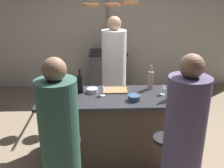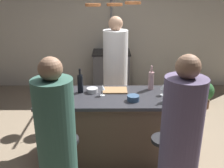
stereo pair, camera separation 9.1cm
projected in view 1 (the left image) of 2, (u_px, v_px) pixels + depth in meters
ground_plane at (112, 157)px, 3.47m from camera, size 9.00×9.00×0.00m
back_wall at (108, 30)px, 5.69m from camera, size 6.40×0.16×2.60m
kitchen_island at (112, 127)px, 3.31m from camera, size 1.80×0.72×0.90m
stove_range at (108, 71)px, 5.61m from camera, size 0.80×0.64×0.89m
chef at (114, 78)px, 4.03m from camera, size 0.38×0.38×1.78m
bar_stool_left at (70, 164)px, 2.74m from camera, size 0.28×0.28×0.68m
guest_left at (61, 153)px, 2.28m from camera, size 0.35×0.35×1.64m
bar_stool_right at (164, 162)px, 2.78m from camera, size 0.28×0.28×0.68m
guest_right at (182, 151)px, 2.29m from camera, size 0.35×0.35×1.67m
overhead_pot_rack at (110, 14)px, 4.61m from camera, size 0.91×1.43×2.17m
potted_plant at (201, 92)px, 4.88m from camera, size 0.36×0.36×0.52m
cutting_board at (115, 90)px, 3.31m from camera, size 0.32×0.22×0.02m
pepper_mill at (58, 86)px, 3.17m from camera, size 0.05×0.05×0.21m
wine_bottle_rose at (151, 80)px, 3.34m from camera, size 0.07×0.07×0.32m
wine_bottle_dark at (80, 84)px, 3.21m from camera, size 0.07×0.07×0.31m
wine_bottle_white at (171, 91)px, 3.02m from camera, size 0.07×0.07×0.30m
wine_glass_near_right_guest at (163, 87)px, 3.16m from camera, size 0.07×0.07×0.15m
wine_glass_by_chef at (103, 88)px, 3.12m from camera, size 0.07×0.07×0.15m
mixing_bowl_blue at (134, 98)px, 3.02m from camera, size 0.14×0.14×0.07m
mixing_bowl_steel at (92, 90)px, 3.25m from camera, size 0.14×0.14×0.06m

